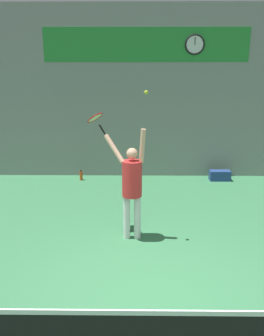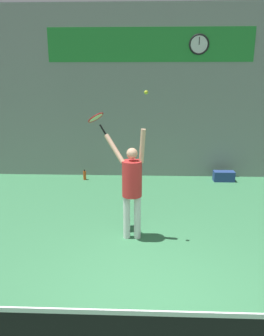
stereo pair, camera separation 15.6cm
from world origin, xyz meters
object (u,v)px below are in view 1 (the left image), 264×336
at_px(scoreboard_clock, 195,45).
at_px(water_bottle, 81,175).
at_px(tennis_racket, 96,119).
at_px(tennis_ball, 146,92).
at_px(equipment_bag, 220,175).
at_px(tennis_player, 132,183).

relative_size(scoreboard_clock, water_bottle, 1.83).
xyz_separation_m(scoreboard_clock, tennis_racket, (-2.41, -3.77, -1.64)).
height_order(tennis_ball, water_bottle, tennis_ball).
height_order(water_bottle, equipment_bag, water_bottle).
relative_size(scoreboard_clock, tennis_ball, 8.66).
bearing_deg(scoreboard_clock, equipment_bag, -27.16).
xyz_separation_m(tennis_racket, water_bottle, (-0.89, 3.30, -2.10)).
height_order(tennis_ball, equipment_bag, tennis_ball).
bearing_deg(scoreboard_clock, tennis_ball, -109.46).
bearing_deg(tennis_racket, water_bottle, 105.08).
xyz_separation_m(scoreboard_clock, tennis_ball, (-1.49, -4.22, -1.14)).
distance_m(scoreboard_clock, equipment_bag, 3.85).
bearing_deg(equipment_bag, tennis_player, -125.24).
xyz_separation_m(water_bottle, equipment_bag, (4.16, 0.02, 0.01)).
distance_m(tennis_player, tennis_racket, 1.37).
bearing_deg(water_bottle, equipment_bag, 0.30).
relative_size(tennis_racket, equipment_bag, 0.70).
height_order(scoreboard_clock, equipment_bag, scoreboard_clock).
relative_size(tennis_player, tennis_ball, 31.98).
xyz_separation_m(tennis_ball, water_bottle, (-1.81, 3.75, -2.60)).
bearing_deg(water_bottle, tennis_ball, -64.27).
xyz_separation_m(scoreboard_clock, tennis_player, (-1.73, -4.12, -2.78)).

